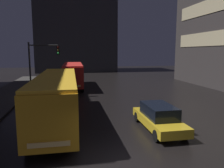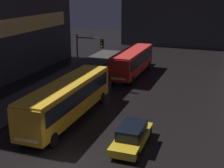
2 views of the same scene
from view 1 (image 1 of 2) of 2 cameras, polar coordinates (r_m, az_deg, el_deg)
The scene contains 6 objects.
ground_plane at distance 9.49m, azimuth 4.69°, elevation -20.71°, with size 120.00×120.00×0.00m, color black.
building_far_backdrop at distance 54.78m, azimuth -9.41°, elevation 14.57°, with size 18.07×12.00×21.17m.
bus_near at distance 14.65m, azimuth -14.10°, elevation -2.42°, with size 2.48×11.61×3.12m.
bus_far at distance 28.79m, azimuth -10.14°, elevation 2.87°, with size 2.54×10.18×3.08m.
car_taxi at distance 13.40m, azimuth 12.09°, elevation -8.44°, with size 1.82×4.77×1.52m.
traffic_light_main at distance 22.72m, azimuth -18.08°, elevation 5.86°, with size 2.99×0.35×5.55m.
Camera 1 is at (-2.24, -7.99, 4.62)m, focal length 35.00 mm.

